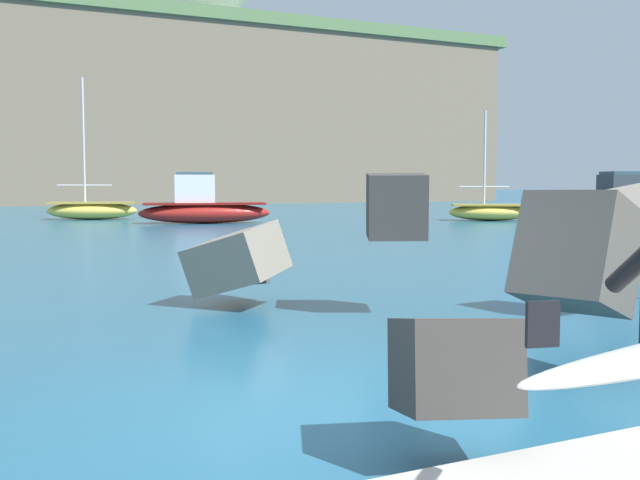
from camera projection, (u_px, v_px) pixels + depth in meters
name	position (u px, v px, depth m)	size (l,w,h in m)	color
ground_plane	(361.00, 411.00, 6.20)	(400.00, 400.00, 0.00)	#235B7A
breakwater_jetty	(407.00, 245.00, 9.31)	(31.54, 8.28, 2.78)	#605B56
boat_near_left	(490.00, 211.00, 38.58)	(4.49, 3.65, 5.67)	#EAC64C
boat_near_right	(614.00, 215.00, 27.70)	(4.90, 3.19, 2.36)	navy
boat_mid_left	(92.00, 209.00, 39.85)	(5.02, 3.12, 7.53)	#EAC64C
boat_far_left	(203.00, 208.00, 35.83)	(6.49, 3.08, 2.46)	maroon
headland_bluff	(48.00, 114.00, 79.05)	(95.22, 33.03, 18.55)	#756651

